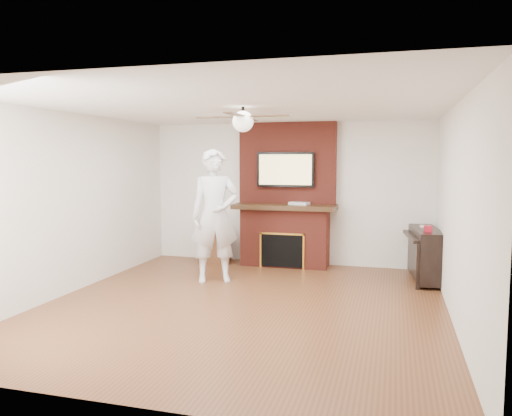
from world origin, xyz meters
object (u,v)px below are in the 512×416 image
(fireplace, at_px, (286,209))
(piano, at_px, (425,253))
(person, at_px, (215,216))
(side_table, at_px, (215,245))

(fireplace, relative_size, piano, 1.98)
(piano, bearing_deg, person, -170.72)
(fireplace, height_order, side_table, fireplace)
(fireplace, xyz_separation_m, piano, (2.30, -0.58, -0.56))
(person, distance_m, piano, 3.26)
(person, xyz_separation_m, side_table, (-0.51, 1.38, -0.71))
(fireplace, bearing_deg, person, -118.44)
(person, relative_size, piano, 1.59)
(fireplace, bearing_deg, side_table, -177.04)
(fireplace, xyz_separation_m, person, (-0.78, -1.45, 0.01))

